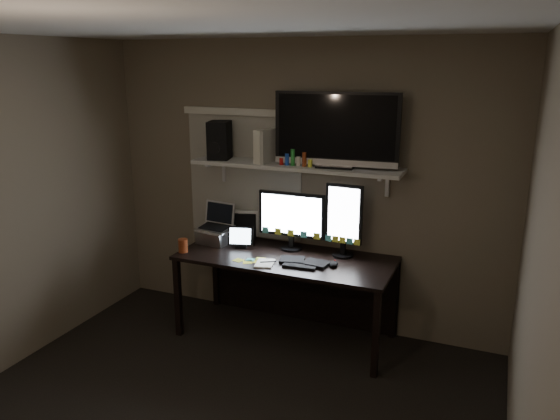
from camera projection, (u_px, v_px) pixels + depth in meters
The scene contains 20 objects.
ceiling at pixel (184, 23), 2.82m from camera, with size 3.60×3.60×0.00m, color silver.
back_wall at pixel (302, 187), 4.76m from camera, with size 3.60×3.60×0.00m, color #6A5F4C.
right_wall at pixel (535, 302), 2.49m from camera, with size 3.60×3.60×0.00m, color #6A5F4C.
window_blinds at pixel (244, 176), 4.93m from camera, with size 1.10×0.02×1.10m, color beige.
desk at pixel (291, 271), 4.72m from camera, with size 1.80×0.75×0.73m.
wall_shelf at pixel (295, 166), 4.54m from camera, with size 1.80×0.35×0.03m, color beige.
monitor_landscape at pixel (292, 220), 4.67m from camera, with size 0.59×0.06×0.52m, color black.
monitor_portrait at pixel (344, 220), 4.49m from camera, with size 0.31×0.06×0.63m, color black.
keyboard at pixel (304, 262), 4.41m from camera, with size 0.41×0.16×0.03m, color black.
mouse at pixel (334, 264), 4.34m from camera, with size 0.07×0.11×0.04m, color black.
notepad at pixel (265, 263), 4.39m from camera, with size 0.14×0.20×0.01m, color white.
tablet at pixel (241, 237), 4.75m from camera, with size 0.22×0.09×0.19m, color black.
file_sorter at pixel (245, 225), 5.01m from camera, with size 0.20×0.09×0.25m, color black.
laptop at pixel (214, 224), 4.86m from camera, with size 0.31×0.25×0.35m, color silver.
cup at pixel (183, 246), 4.65m from camera, with size 0.08×0.08×0.12m, color maroon.
sticky_notes at pixel (248, 257), 4.53m from camera, with size 0.33×0.24×0.00m, color #EEF342, non-canonical shape.
tv at pixel (336, 130), 4.32m from camera, with size 1.00×0.18×0.60m, color black.
game_console at pixel (266, 146), 4.58m from camera, with size 0.07×0.24×0.28m, color beige.
speaker at pixel (220, 140), 4.74m from camera, with size 0.18×0.22×0.33m, color black.
bottles at pixel (296, 158), 4.44m from camera, with size 0.21×0.05×0.14m, color #A50F0C, non-canonical shape.
Camera 1 is at (1.60, -2.56, 2.31)m, focal length 35.00 mm.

